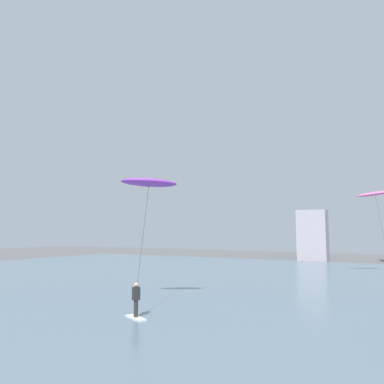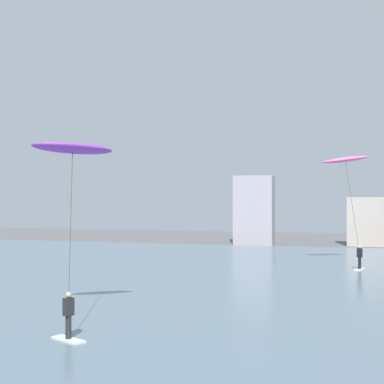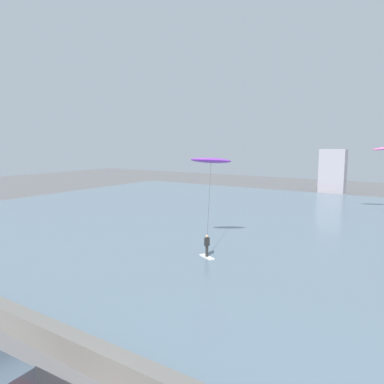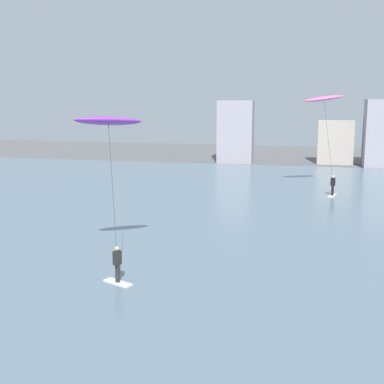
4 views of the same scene
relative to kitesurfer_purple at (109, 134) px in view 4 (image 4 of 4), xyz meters
The scene contains 4 objects.
water_bay 13.71m from the kitesurfer_purple, 64.66° to the left, with size 84.00×52.00×0.10m, color slate.
far_shore_buildings 41.19m from the kitesurfer_purple, 74.25° to the left, with size 21.09×4.62×7.45m.
kitesurfer_purple is the anchor object (origin of this frame).
kitesurfer_pink 24.27m from the kitesurfer_purple, 65.44° to the left, with size 3.51×4.06×7.99m.
Camera 4 is at (3.68, -4.06, 8.19)m, focal length 49.83 mm.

